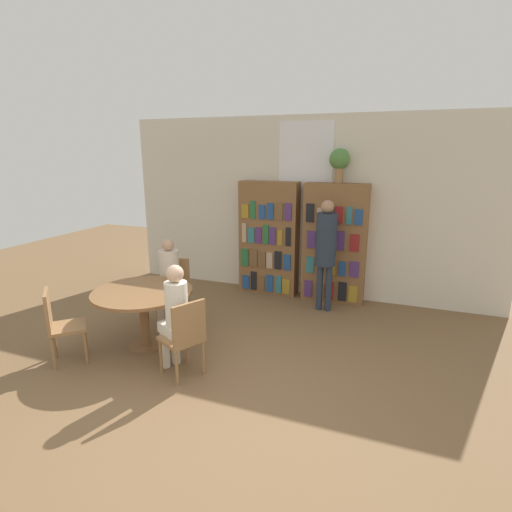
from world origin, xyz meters
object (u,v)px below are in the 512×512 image
at_px(librarian_standing, 326,244).
at_px(chair_far_side, 185,335).
at_px(reading_table, 143,300).
at_px(bookshelf_left, 269,239).
at_px(flower_vase, 340,161).
at_px(chair_left_side, 174,285).
at_px(seated_reader_right, 175,312).
at_px(bookshelf_right, 334,244).
at_px(chair_near_camera, 60,322).
at_px(seated_reader_left, 169,276).

bearing_deg(librarian_standing, chair_far_side, -112.76).
bearing_deg(reading_table, chair_far_side, -27.28).
relative_size(bookshelf_left, chair_far_side, 2.17).
distance_m(flower_vase, reading_table, 3.58).
xyz_separation_m(bookshelf_left, reading_table, (-0.79, -2.52, -0.33)).
distance_m(chair_left_side, librarian_standing, 2.36).
xyz_separation_m(bookshelf_left, seated_reader_right, (-0.10, -2.87, -0.25)).
distance_m(bookshelf_right, reading_table, 3.19).
bearing_deg(chair_far_side, bookshelf_left, 28.38).
distance_m(reading_table, seated_reader_right, 0.78).
distance_m(chair_left_side, seated_reader_right, 1.55).
xyz_separation_m(bookshelf_left, chair_left_side, (-0.94, -1.58, -0.47)).
bearing_deg(bookshelf_left, chair_left_side, -120.67).
bearing_deg(chair_left_side, chair_near_camera, 63.00).
xyz_separation_m(bookshelf_left, chair_near_camera, (-1.47, -3.19, -0.47)).
xyz_separation_m(bookshelf_right, seated_reader_left, (-2.04, -1.75, -0.26)).
distance_m(seated_reader_left, librarian_standing, 2.38).
xyz_separation_m(bookshelf_right, reading_table, (-1.92, -2.52, -0.33)).
bearing_deg(librarian_standing, chair_near_camera, -133.53).
xyz_separation_m(seated_reader_right, librarian_standing, (1.19, 2.37, 0.35)).
distance_m(flower_vase, chair_near_camera, 4.49).
bearing_deg(chair_left_side, chair_far_side, 117.00).
bearing_deg(bookshelf_left, seated_reader_left, -117.38).
bearing_deg(librarian_standing, bookshelf_right, 85.04).
xyz_separation_m(reading_table, librarian_standing, (1.88, 2.02, 0.43)).
relative_size(bookshelf_left, flower_vase, 3.67).
xyz_separation_m(chair_left_side, seated_reader_right, (0.83, -1.30, 0.21)).
height_order(flower_vase, chair_left_side, flower_vase).
distance_m(flower_vase, chair_far_side, 3.62).
relative_size(flower_vase, librarian_standing, 0.31).
xyz_separation_m(chair_near_camera, seated_reader_left, (0.56, 1.44, 0.20)).
xyz_separation_m(reading_table, chair_near_camera, (-0.68, -0.67, -0.13)).
height_order(bookshelf_left, seated_reader_right, bookshelf_left).
height_order(bookshelf_left, librarian_standing, bookshelf_left).
bearing_deg(chair_near_camera, seated_reader_right, 58.38).
height_order(chair_left_side, chair_far_side, same).
distance_m(chair_near_camera, chair_far_side, 1.54).
bearing_deg(reading_table, seated_reader_left, 98.72).
xyz_separation_m(seated_reader_left, seated_reader_right, (0.80, -1.12, 0.01)).
xyz_separation_m(bookshelf_right, chair_left_side, (-2.07, -1.58, -0.47)).
relative_size(chair_left_side, seated_reader_left, 0.73).
distance_m(reading_table, seated_reader_left, 0.78).
relative_size(reading_table, chair_near_camera, 1.37).
relative_size(bookshelf_right, chair_near_camera, 2.17).
relative_size(reading_table, chair_far_side, 1.37).
bearing_deg(chair_left_side, bookshelf_right, -151.35).
bearing_deg(seated_reader_right, chair_left_side, 59.93).
distance_m(bookshelf_left, librarian_standing, 1.20).
height_order(flower_vase, chair_near_camera, flower_vase).
bearing_deg(librarian_standing, bookshelf_left, 155.25).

